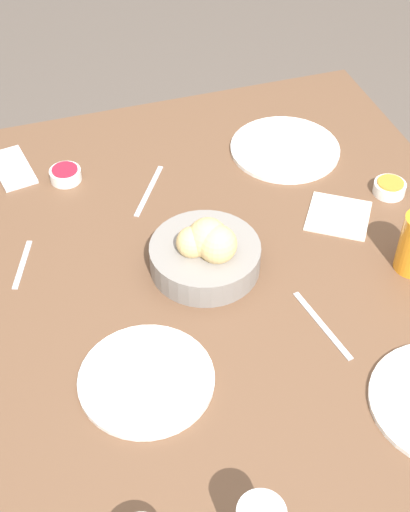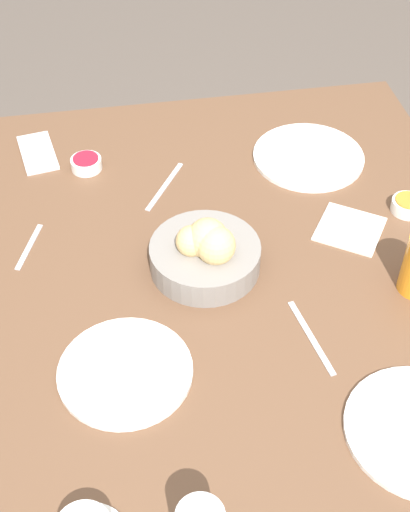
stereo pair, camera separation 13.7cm
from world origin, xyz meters
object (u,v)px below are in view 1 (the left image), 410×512
at_px(jam_bowl_honey, 390,188).
at_px(napkin, 338,216).
at_px(jam_bowl_berry, 65,174).
at_px(bread_basket, 206,251).
at_px(plate_near_right, 285,149).
at_px(fork_silver, 322,325).
at_px(knife_silver, 149,191).
at_px(spoon_coffee, 22,264).
at_px(cell_phone, 12,168).
at_px(plate_far_center, 146,379).

height_order(jam_bowl_honey, napkin, jam_bowl_honey).
bearing_deg(jam_bowl_berry, bread_basket, -149.26).
bearing_deg(plate_near_right, fork_silver, 164.94).
xyz_separation_m(knife_silver, spoon_coffee, (-0.14, 0.29, 0.00)).
bearing_deg(cell_phone, napkin, -120.44).
bearing_deg(plate_far_center, cell_phone, 12.44).
height_order(bread_basket, jam_bowl_berry, bread_basket).
height_order(fork_silver, cell_phone, cell_phone).
height_order(bread_basket, cell_phone, bread_basket).
distance_m(jam_bowl_berry, napkin, 0.60).
distance_m(plate_near_right, jam_bowl_berry, 0.51).
distance_m(bread_basket, plate_far_center, 0.29).
relative_size(jam_bowl_honey, napkin, 0.40).
height_order(plate_near_right, plate_far_center, same).
bearing_deg(cell_phone, fork_silver, -143.02).
bearing_deg(plate_near_right, knife_silver, 97.92).
relative_size(napkin, cell_phone, 1.09).
height_order(plate_far_center, jam_bowl_berry, jam_bowl_berry).
distance_m(plate_far_center, jam_bowl_berry, 0.58).
bearing_deg(jam_bowl_honey, jam_bowl_berry, 68.52).
xyz_separation_m(jam_bowl_honey, spoon_coffee, (0.02, 0.79, -0.01)).
relative_size(fork_silver, napkin, 1.00).
height_order(jam_bowl_berry, knife_silver, jam_bowl_berry).
relative_size(bread_basket, plate_far_center, 0.93).
xyz_separation_m(plate_far_center, jam_bowl_berry, (0.58, 0.03, 0.01)).
xyz_separation_m(bread_basket, cell_phone, (0.43, 0.32, -0.04)).
bearing_deg(bread_basket, jam_bowl_honey, -77.87).
height_order(napkin, cell_phone, cell_phone).
bearing_deg(bread_basket, plate_far_center, 141.68).
xyz_separation_m(plate_near_right, spoon_coffee, (-0.19, 0.63, -0.00)).
bearing_deg(plate_near_right, plate_far_center, 138.60).
bearing_deg(fork_silver, plate_far_center, 93.68).
xyz_separation_m(plate_near_right, napkin, (-0.25, -0.02, -0.00)).
bearing_deg(fork_silver, cell_phone, 36.98).
xyz_separation_m(jam_bowl_honey, knife_silver, (0.17, 0.50, -0.01)).
bearing_deg(jam_bowl_honey, plate_far_center, 117.13).
height_order(plate_near_right, jam_bowl_honey, jam_bowl_honey).
bearing_deg(jam_bowl_berry, cell_phone, 56.17).
xyz_separation_m(bread_basket, knife_silver, (0.26, 0.05, -0.05)).
bearing_deg(spoon_coffee, bread_basket, -109.02).
bearing_deg(spoon_coffee, jam_bowl_honey, -91.50).
height_order(bread_basket, plate_far_center, bread_basket).
bearing_deg(jam_bowl_honey, knife_silver, 71.58).
bearing_deg(bread_basket, knife_silver, 10.14).
relative_size(knife_silver, cell_phone, 0.97).
distance_m(jam_bowl_honey, napkin, 0.14).
distance_m(bread_basket, plate_near_right, 0.43).
relative_size(bread_basket, plate_near_right, 0.84).
distance_m(jam_bowl_berry, cell_phone, 0.13).
relative_size(jam_bowl_berry, jam_bowl_honey, 1.00).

